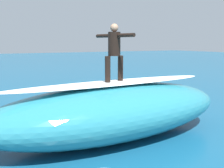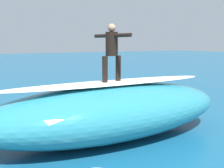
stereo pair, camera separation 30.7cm
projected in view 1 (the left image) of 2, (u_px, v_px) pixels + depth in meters
name	position (u px, v px, depth m)	size (l,w,h in m)	color
ground_plane	(97.00, 115.00, 9.74)	(120.00, 120.00, 0.00)	#145175
wave_crest	(114.00, 111.00, 7.27)	(7.43, 2.70, 1.58)	teal
wave_foam_lip	(114.00, 83.00, 7.13)	(6.32, 0.95, 0.08)	white
surfboard_riding	(114.00, 83.00, 7.13)	(1.82, 0.48, 0.08)	silver
surfer_riding	(114.00, 48.00, 6.97)	(0.62, 1.49, 1.59)	black
surfboard_paddling	(111.00, 103.00, 11.43)	(1.95, 0.57, 0.06)	#EAE5C6
surfer_paddling	(108.00, 100.00, 11.38)	(1.74, 0.92, 0.33)	black
foam_patch_near	(140.00, 102.00, 11.53)	(1.05, 0.91, 0.09)	white
foam_patch_far	(80.00, 128.00, 8.00)	(0.52, 0.48, 0.11)	white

